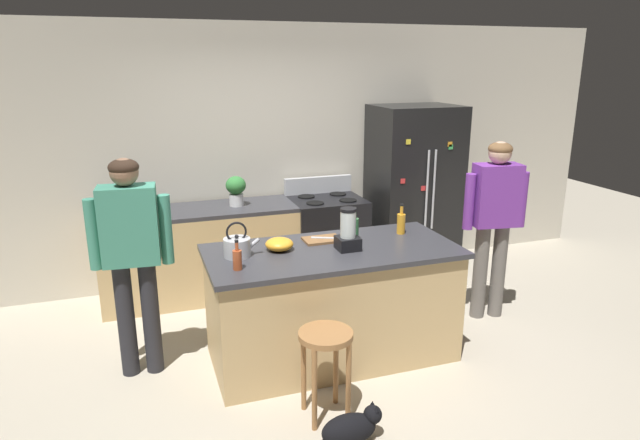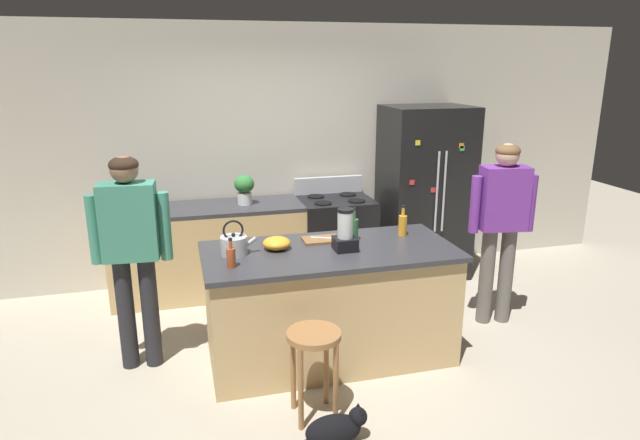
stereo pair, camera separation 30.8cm
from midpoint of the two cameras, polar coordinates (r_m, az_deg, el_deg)
The scene contains 19 objects.
ground_plane at distance 4.64m, azimuth 2.94°, elevation -13.85°, with size 14.00×14.00×0.00m, color #B2A893.
back_wall at distance 5.98m, azimuth -2.59°, elevation 6.83°, with size 8.00×0.10×2.70m, color beige.
kitchen_island at distance 4.43m, azimuth 3.02°, elevation -8.66°, with size 1.95×0.91×0.92m.
back_counter_run at distance 5.70m, azimuth -9.50°, elevation -3.10°, with size 2.00×0.64×0.92m.
refrigerator at distance 6.14m, azimuth 12.19°, elevation 2.76°, with size 0.90×0.73×1.86m.
stove_range at distance 5.92m, azimuth 3.09°, elevation -2.05°, with size 0.76×0.65×1.10m.
person_by_island_left at distance 4.28m, azimuth -17.01°, elevation -2.33°, with size 0.60×0.25×1.67m.
person_by_sink_right at distance 5.14m, azimuth 19.94°, elevation 0.30°, with size 0.60×0.28×1.65m.
bar_stool at distance 3.70m, azimuth 1.81°, elevation -13.42°, with size 0.36×0.36×0.63m.
cat at distance 3.68m, azimuth 4.23°, elevation -20.79°, with size 0.52×0.18×0.26m.
potted_plant at distance 5.56m, azimuth -6.27°, elevation 3.35°, with size 0.20×0.20×0.30m.
blender_appliance at distance 4.20m, azimuth 4.73°, elevation -1.36°, with size 0.17×0.17×0.33m.
bottle_soda at distance 4.63m, azimuth 10.44°, elevation -0.48°, with size 0.07×0.07×0.26m.
bottle_olive_oil at distance 4.43m, azimuth 5.54°, elevation -0.94°, with size 0.07×0.07×0.28m.
bottle_cooking_sauce at distance 3.88m, azimuth -6.96°, elevation -3.83°, with size 0.06×0.06×0.22m.
mixing_bowl at distance 4.23m, azimuth -2.43°, elevation -2.43°, with size 0.22×0.22×0.10m, color orange.
tea_kettle at distance 4.14m, azimuth -6.79°, elevation -2.55°, with size 0.28×0.20×0.27m.
cutting_board at distance 4.44m, azimuth 2.14°, elevation -2.07°, with size 0.30×0.20×0.02m, color brown.
chef_knife at distance 4.44m, azimuth 2.39°, elevation -1.89°, with size 0.22×0.03×0.01m, color #B7BABF.
Camera 2 is at (-1.10, -3.86, 2.32)m, focal length 30.92 mm.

